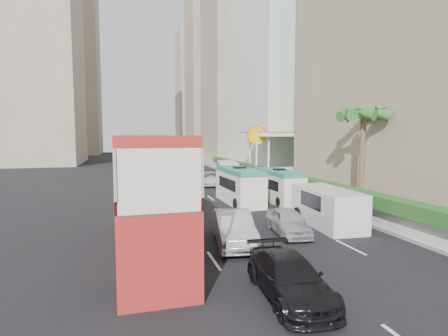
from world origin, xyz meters
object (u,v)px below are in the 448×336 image
object	(u,v)px
car_silver_lane_a	(233,244)
minibus_near	(239,186)
panel_van_far	(227,171)
shell_station	(274,155)
palm_tree	(362,162)
car_black	(289,297)
minibus_far	(279,186)
double_decker_bus	(149,194)
panel_van_near	(327,207)
car_silver_lane_b	(288,234)
van_asset	(210,185)

from	to	relation	value
car_silver_lane_a	minibus_near	world-z (taller)	minibus_near
panel_van_far	shell_station	xyz separation A→B (m)	(5.72, -0.33, 1.71)
palm_tree	car_black	bearing A→B (deg)	-135.39
car_silver_lane_a	minibus_far	world-z (taller)	minibus_far
double_decker_bus	minibus_near	xyz separation A→B (m)	(7.20, 9.38, -1.21)
minibus_far	panel_van_near	distance (m)	7.38
palm_tree	minibus_near	bearing A→B (deg)	140.82
double_decker_bus	shell_station	bearing A→B (deg)	55.18
car_silver_lane_b	van_asset	size ratio (longest dim) A/B	0.80
car_silver_lane_b	van_asset	distance (m)	18.62
car_silver_lane_b	minibus_far	xyz separation A→B (m)	(3.32, 8.46, 1.21)
panel_van_near	palm_tree	xyz separation A→B (m)	(3.85, 2.17, 2.34)
double_decker_bus	van_asset	distance (m)	20.84
car_silver_lane_a	panel_van_near	size ratio (longest dim) A/B	0.90
van_asset	car_silver_lane_b	bearing A→B (deg)	-84.58
panel_van_near	car_silver_lane_b	bearing A→B (deg)	-156.23
car_black	panel_van_near	xyz separation A→B (m)	(6.05, 7.59, 1.04)
car_silver_lane_b	car_black	distance (m)	7.21
car_silver_lane_b	minibus_near	xyz separation A→B (m)	(0.17, 8.64, 1.32)
car_black	minibus_near	distance (m)	15.55
car_silver_lane_a	car_silver_lane_b	distance (m)	3.35
double_decker_bus	shell_station	size ratio (longest dim) A/B	1.38
minibus_near	shell_station	world-z (taller)	shell_station
car_silver_lane_a	minibus_near	distance (m)	10.21
panel_van_far	palm_tree	distance (m)	19.78
double_decker_bus	car_silver_lane_a	bearing A→B (deg)	-2.32
car_silver_lane_b	van_asset	xyz separation A→B (m)	(0.26, 18.62, 0.00)
van_asset	panel_van_near	distance (m)	17.77
car_silver_lane_b	car_black	bearing A→B (deg)	-108.03
double_decker_bus	panel_van_near	world-z (taller)	double_decker_bus
van_asset	minibus_far	distance (m)	10.68
shell_station	panel_van_far	bearing A→B (deg)	176.74
minibus_near	palm_tree	distance (m)	8.77
car_black	palm_tree	world-z (taller)	palm_tree
minibus_near	car_black	bearing A→B (deg)	-103.95
panel_van_far	car_silver_lane_a	bearing A→B (deg)	-94.46
car_black	panel_van_near	size ratio (longest dim) A/B	0.86
panel_van_far	double_decker_bus	bearing A→B (deg)	-102.82
car_silver_lane_a	shell_station	size ratio (longest dim) A/B	0.58
van_asset	panel_van_near	xyz separation A→B (m)	(2.67, -17.53, 1.04)
van_asset	palm_tree	distance (m)	17.03
car_silver_lane_a	palm_tree	size ratio (longest dim) A/B	0.73
double_decker_bus	car_silver_lane_b	world-z (taller)	double_decker_bus
panel_van_far	shell_station	world-z (taller)	shell_station
double_decker_bus	car_black	size ratio (longest dim) A/B	2.47
minibus_far	panel_van_near	xyz separation A→B (m)	(-0.39, -7.37, -0.18)
minibus_far	shell_station	size ratio (longest dim) A/B	0.68
car_silver_lane_b	panel_van_near	distance (m)	3.29
car_black	panel_van_near	world-z (taller)	panel_van_near
van_asset	panel_van_near	size ratio (longest dim) A/B	0.93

